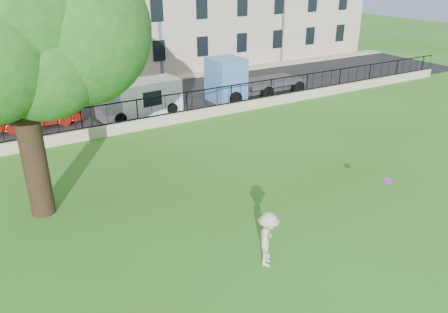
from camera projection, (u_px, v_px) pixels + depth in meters
ground at (266, 235)px, 14.68m from camera, size 120.00×120.00×0.00m
retaining_wall at (138, 124)px, 24.01m from camera, size 50.00×0.40×0.60m
iron_railing at (137, 110)px, 23.67m from camera, size 50.00×0.05×1.13m
street at (113, 108)px, 27.83m from camera, size 60.00×9.00×0.01m
sidewalk at (90, 89)px, 31.90m from camera, size 60.00×1.40×0.12m
tree at (1, 11)px, 13.20m from camera, size 8.36×6.56×10.52m
man at (268, 239)px, 12.92m from camera, size 1.22×1.29×1.75m
frisbee at (388, 181)px, 14.80m from camera, size 0.31×0.30×0.12m
red_sedan at (37, 113)px, 24.32m from camera, size 4.70×1.78×1.53m
white_van at (139, 99)px, 26.08m from camera, size 5.07×2.35×2.06m
blue_truck at (256, 75)px, 29.87m from camera, size 6.86×2.55×2.86m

